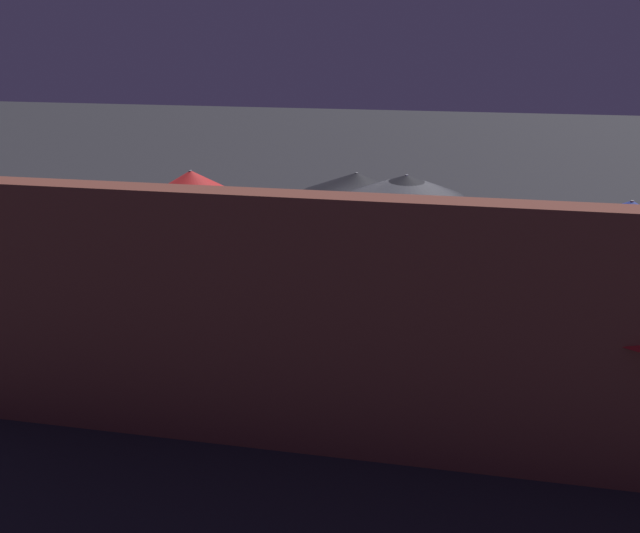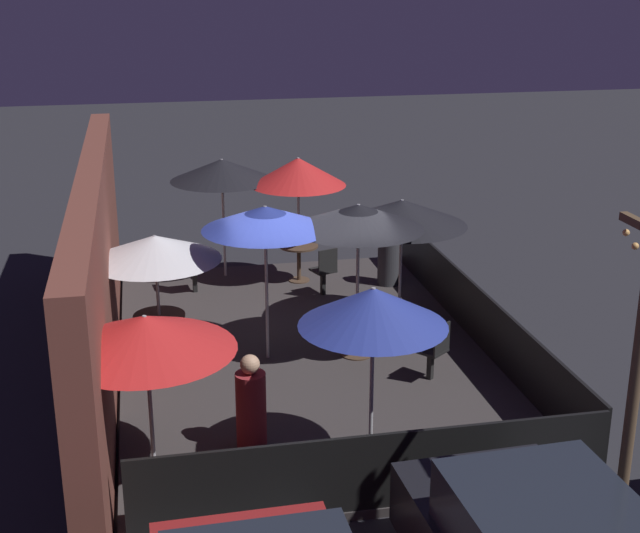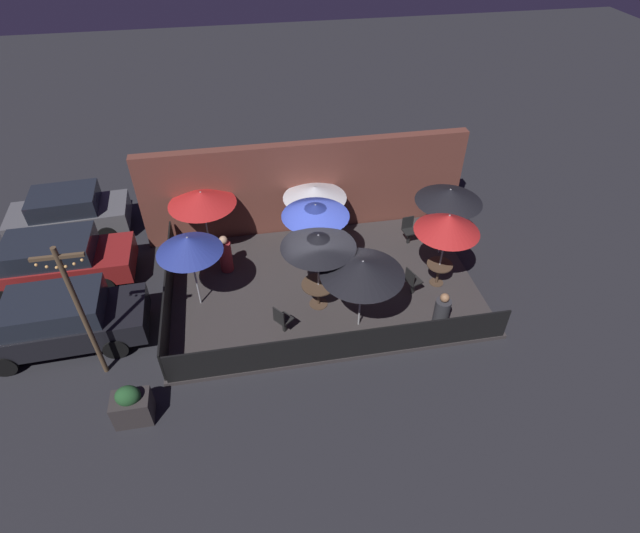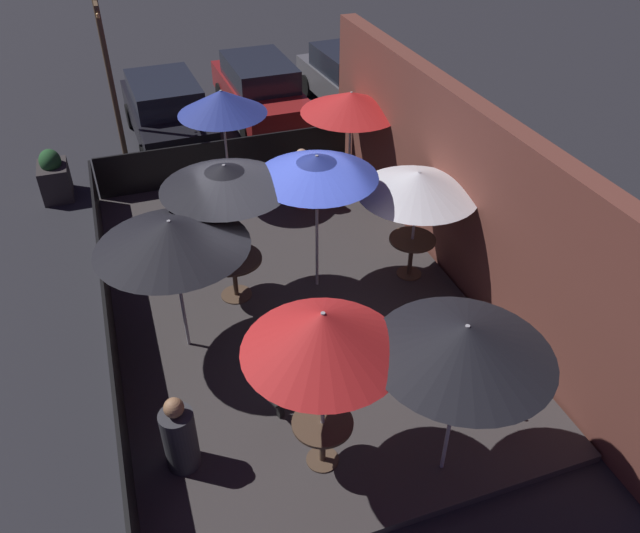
{
  "view_description": "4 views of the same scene",
  "coord_description": "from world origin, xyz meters",
  "px_view_note": "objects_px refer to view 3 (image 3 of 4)",
  "views": [
    {
      "loc": [
        -0.65,
        9.54,
        4.96
      ],
      "look_at": [
        1.02,
        0.17,
        1.25
      ],
      "focal_mm": 35.0,
      "sensor_mm": 36.0,
      "label": 1
    },
    {
      "loc": [
        -13.07,
        2.4,
        6.04
      ],
      "look_at": [
        0.62,
        -0.38,
        1.34
      ],
      "focal_mm": 50.0,
      "sensor_mm": 36.0,
      "label": 2
    },
    {
      "loc": [
        -2.07,
        -11.04,
        10.33
      ],
      "look_at": [
        -0.12,
        -0.13,
        0.96
      ],
      "focal_mm": 28.0,
      "sensor_mm": 36.0,
      "label": 3
    },
    {
      "loc": [
        8.16,
        -2.21,
        6.87
      ],
      "look_at": [
        0.57,
        0.43,
        1.02
      ],
      "focal_mm": 35.0,
      "sensor_mm": 36.0,
      "label": 4
    }
  ],
  "objects_px": {
    "patio_umbrella_0": "(318,241)",
    "patron_1": "(226,255)",
    "planter_box": "(132,405)",
    "light_post": "(80,309)",
    "patio_umbrella_1": "(448,223)",
    "patio_umbrella_2": "(315,192)",
    "patio_umbrella_7": "(450,196)",
    "patio_umbrella_4": "(189,245)",
    "patio_umbrella_5": "(201,198)",
    "dining_table_1": "(439,268)",
    "parked_car_2": "(68,213)",
    "patio_chair_0": "(282,319)",
    "parked_car_1": "(54,261)",
    "dining_table_2": "(315,225)",
    "dining_table_0": "(318,288)",
    "patio_umbrella_6": "(315,210)",
    "patron_0": "(442,312)",
    "patio_chair_1": "(409,229)",
    "parked_car_0": "(60,320)",
    "patio_chair_2": "(412,281)"
  },
  "relations": [
    {
      "from": "patio_umbrella_6",
      "to": "dining_table_1",
      "type": "height_order",
      "value": "patio_umbrella_6"
    },
    {
      "from": "parked_car_1",
      "to": "parked_car_2",
      "type": "height_order",
      "value": "same"
    },
    {
      "from": "patio_umbrella_5",
      "to": "patron_1",
      "type": "xyz_separation_m",
      "value": [
        0.53,
        -1.26,
        -1.34
      ]
    },
    {
      "from": "planter_box",
      "to": "light_post",
      "type": "height_order",
      "value": "light_post"
    },
    {
      "from": "patio_umbrella_1",
      "to": "patio_umbrella_2",
      "type": "relative_size",
      "value": 1.21
    },
    {
      "from": "patio_umbrella_7",
      "to": "dining_table_1",
      "type": "relative_size",
      "value": 3.13
    },
    {
      "from": "patio_umbrella_2",
      "to": "patron_1",
      "type": "height_order",
      "value": "patio_umbrella_2"
    },
    {
      "from": "patio_umbrella_6",
      "to": "dining_table_2",
      "type": "distance_m",
      "value": 2.4
    },
    {
      "from": "patron_0",
      "to": "patron_1",
      "type": "bearing_deg",
      "value": 101.28
    },
    {
      "from": "patio_umbrella_2",
      "to": "patio_umbrella_7",
      "type": "bearing_deg",
      "value": -19.98
    },
    {
      "from": "dining_table_1",
      "to": "patron_0",
      "type": "height_order",
      "value": "patron_0"
    },
    {
      "from": "patio_umbrella_0",
      "to": "patio_umbrella_4",
      "type": "height_order",
      "value": "patio_umbrella_0"
    },
    {
      "from": "dining_table_2",
      "to": "parked_car_1",
      "type": "distance_m",
      "value": 8.05
    },
    {
      "from": "patio_umbrella_0",
      "to": "dining_table_1",
      "type": "relative_size",
      "value": 3.27
    },
    {
      "from": "light_post",
      "to": "dining_table_0",
      "type": "bearing_deg",
      "value": 12.91
    },
    {
      "from": "patio_umbrella_1",
      "to": "patio_umbrella_6",
      "type": "height_order",
      "value": "patio_umbrella_6"
    },
    {
      "from": "patio_umbrella_6",
      "to": "patron_1",
      "type": "distance_m",
      "value": 3.28
    },
    {
      "from": "patio_umbrella_6",
      "to": "patron_1",
      "type": "bearing_deg",
      "value": 167.4
    },
    {
      "from": "patio_umbrella_4",
      "to": "patio_umbrella_5",
      "type": "height_order",
      "value": "patio_umbrella_4"
    },
    {
      "from": "dining_table_2",
      "to": "parked_car_0",
      "type": "relative_size",
      "value": 0.18
    },
    {
      "from": "patio_umbrella_2",
      "to": "dining_table_0",
      "type": "height_order",
      "value": "patio_umbrella_2"
    },
    {
      "from": "patio_umbrella_7",
      "to": "planter_box",
      "type": "relative_size",
      "value": 2.16
    },
    {
      "from": "patio_umbrella_6",
      "to": "patio_umbrella_7",
      "type": "distance_m",
      "value": 4.14
    },
    {
      "from": "dining_table_2",
      "to": "parked_car_0",
      "type": "xyz_separation_m",
      "value": [
        -7.33,
        -3.23,
        0.13
      ]
    },
    {
      "from": "patio_chair_0",
      "to": "patron_0",
      "type": "relative_size",
      "value": 0.8
    },
    {
      "from": "patio_umbrella_6",
      "to": "parked_car_0",
      "type": "height_order",
      "value": "patio_umbrella_6"
    },
    {
      "from": "patio_chair_0",
      "to": "light_post",
      "type": "distance_m",
      "value": 4.91
    },
    {
      "from": "patio_umbrella_0",
      "to": "patron_1",
      "type": "relative_size",
      "value": 1.94
    },
    {
      "from": "patio_chair_0",
      "to": "patio_umbrella_0",
      "type": "bearing_deg",
      "value": 0.0
    },
    {
      "from": "patio_umbrella_4",
      "to": "dining_table_0",
      "type": "height_order",
      "value": "patio_umbrella_4"
    },
    {
      "from": "patio_umbrella_0",
      "to": "patron_1",
      "type": "height_order",
      "value": "patio_umbrella_0"
    },
    {
      "from": "patio_chair_2",
      "to": "light_post",
      "type": "bearing_deg",
      "value": 169.14
    },
    {
      "from": "dining_table_1",
      "to": "parked_car_2",
      "type": "xyz_separation_m",
      "value": [
        -11.39,
        4.79,
        0.15
      ]
    },
    {
      "from": "patio_umbrella_7",
      "to": "patio_chair_0",
      "type": "relative_size",
      "value": 2.58
    },
    {
      "from": "patron_0",
      "to": "parked_car_2",
      "type": "distance_m",
      "value": 12.63
    },
    {
      "from": "patio_umbrella_6",
      "to": "light_post",
      "type": "xyz_separation_m",
      "value": [
        -5.94,
        -2.74,
        -0.19
      ]
    },
    {
      "from": "patio_umbrella_2",
      "to": "dining_table_2",
      "type": "height_order",
      "value": "patio_umbrella_2"
    },
    {
      "from": "parked_car_1",
      "to": "patio_umbrella_0",
      "type": "bearing_deg",
      "value": -18.99
    },
    {
      "from": "patio_umbrella_4",
      "to": "dining_table_1",
      "type": "bearing_deg",
      "value": -3.05
    },
    {
      "from": "patio_umbrella_1",
      "to": "dining_table_1",
      "type": "bearing_deg",
      "value": -14.04
    },
    {
      "from": "patio_chair_0",
      "to": "light_post",
      "type": "relative_size",
      "value": 0.23
    },
    {
      "from": "dining_table_0",
      "to": "patio_chair_0",
      "type": "xyz_separation_m",
      "value": [
        -1.15,
        -0.92,
        -0.11
      ]
    },
    {
      "from": "patio_chair_0",
      "to": "planter_box",
      "type": "relative_size",
      "value": 0.84
    },
    {
      "from": "patio_umbrella_4",
      "to": "patron_0",
      "type": "xyz_separation_m",
      "value": [
        6.53,
        -2.06,
        -1.64
      ]
    },
    {
      "from": "patio_chair_1",
      "to": "parked_car_2",
      "type": "height_order",
      "value": "parked_car_2"
    },
    {
      "from": "patio_umbrella_5",
      "to": "parked_car_1",
      "type": "xyz_separation_m",
      "value": [
        -4.51,
        -0.82,
        -1.19
      ]
    },
    {
      "from": "dining_table_2",
      "to": "patron_1",
      "type": "distance_m",
      "value": 3.16
    },
    {
      "from": "dining_table_0",
      "to": "patron_0",
      "type": "bearing_deg",
      "value": -24.06
    },
    {
      "from": "patio_umbrella_7",
      "to": "patron_0",
      "type": "bearing_deg",
      "value": -110.28
    },
    {
      "from": "patio_umbrella_6",
      "to": "patron_1",
      "type": "relative_size",
      "value": 1.94
    }
  ]
}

